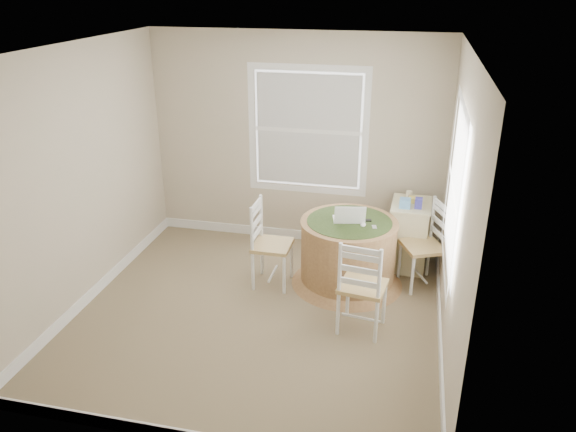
% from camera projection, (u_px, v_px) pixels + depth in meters
% --- Properties ---
extents(room, '(3.64, 3.64, 2.64)m').
position_uv_depth(room, '(277.00, 189.00, 5.32)').
color(room, '#877555').
rests_on(room, ground).
extents(round_table, '(1.23, 1.23, 0.75)m').
position_uv_depth(round_table, '(348.00, 250.00, 6.11)').
color(round_table, '#A47C49').
rests_on(round_table, ground).
extents(chair_left, '(0.40, 0.42, 0.95)m').
position_uv_depth(chair_left, '(272.00, 245.00, 6.07)').
color(chair_left, white).
rests_on(chair_left, ground).
extents(chair_near, '(0.47, 0.46, 0.95)m').
position_uv_depth(chair_near, '(363.00, 286.00, 5.27)').
color(chair_near, white).
rests_on(chair_near, ground).
extents(chair_right, '(0.54, 0.55, 0.95)m').
position_uv_depth(chair_right, '(423.00, 246.00, 6.04)').
color(chair_right, white).
rests_on(chair_right, ground).
extents(laptop, '(0.38, 0.35, 0.23)m').
position_uv_depth(laptop, '(349.00, 219.00, 5.97)').
color(laptop, white).
rests_on(laptop, round_table).
extents(mouse, '(0.08, 0.10, 0.03)m').
position_uv_depth(mouse, '(363.00, 225.00, 5.88)').
color(mouse, white).
rests_on(mouse, round_table).
extents(phone, '(0.06, 0.10, 0.02)m').
position_uv_depth(phone, '(374.00, 227.00, 5.83)').
color(phone, '#B7BABF').
rests_on(phone, round_table).
extents(keys, '(0.07, 0.06, 0.02)m').
position_uv_depth(keys, '(368.00, 221.00, 5.98)').
color(keys, black).
rests_on(keys, round_table).
extents(corner_chest, '(0.45, 0.60, 0.79)m').
position_uv_depth(corner_chest, '(409.00, 235.00, 6.50)').
color(corner_chest, beige).
rests_on(corner_chest, ground).
extents(tissue_box, '(0.12, 0.12, 0.10)m').
position_uv_depth(tissue_box, '(405.00, 203.00, 6.22)').
color(tissue_box, '#63A4E3').
rests_on(tissue_box, corner_chest).
extents(box_yellow, '(0.15, 0.10, 0.06)m').
position_uv_depth(box_yellow, '(416.00, 200.00, 6.36)').
color(box_yellow, '#E8CC52').
rests_on(box_yellow, corner_chest).
extents(box_blue, '(0.08, 0.08, 0.12)m').
position_uv_depth(box_blue, '(419.00, 203.00, 6.19)').
color(box_blue, '#3B37A7').
rests_on(box_blue, corner_chest).
extents(cup_cream, '(0.07, 0.07, 0.09)m').
position_uv_depth(cup_cream, '(409.00, 195.00, 6.47)').
color(cup_cream, beige).
rests_on(cup_cream, corner_chest).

